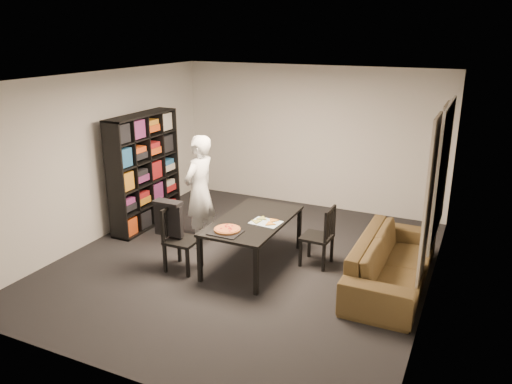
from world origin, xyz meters
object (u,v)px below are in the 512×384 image
at_px(dining_table, 253,223).
at_px(pepperoni_pizza, 227,229).
at_px(chair_left, 177,234).
at_px(chair_right, 323,233).
at_px(person, 199,191).
at_px(sofa, 392,262).
at_px(baking_tray, 225,233).
at_px(bookshelf, 144,171).

distance_m(dining_table, pepperoni_pizza, 0.55).
xyz_separation_m(chair_left, chair_right, (1.79, 0.94, -0.02)).
bearing_deg(pepperoni_pizza, chair_right, 41.60).
bearing_deg(person, sofa, 93.25).
xyz_separation_m(person, sofa, (2.94, -0.09, -0.54)).
relative_size(chair_left, baking_tray, 2.27).
xyz_separation_m(chair_left, baking_tray, (0.78, -0.03, 0.17)).
bearing_deg(chair_right, sofa, 83.46).
bearing_deg(person, dining_table, 78.29).
bearing_deg(person, chair_left, 15.15).
bearing_deg(sofa, chair_left, 105.80).
relative_size(chair_left, pepperoni_pizza, 2.59).
height_order(chair_left, baking_tray, chair_left).
bearing_deg(baking_tray, bookshelf, 151.03).
relative_size(bookshelf, baking_tray, 4.75).
xyz_separation_m(person, baking_tray, (0.94, -0.91, -0.17)).
distance_m(person, pepperoni_pizza, 1.27).
bearing_deg(dining_table, chair_right, 22.54).
bearing_deg(chair_right, baking_tray, -44.27).
bearing_deg(dining_table, pepperoni_pizza, -102.72).
distance_m(chair_right, baking_tray, 1.41).
distance_m(baking_tray, pepperoni_pizza, 0.07).
bearing_deg(sofa, bookshelf, 84.78).
bearing_deg(baking_tray, sofa, 22.27).
bearing_deg(dining_table, person, 163.28).
xyz_separation_m(baking_tray, pepperoni_pizza, (-0.01, 0.07, 0.02)).
bearing_deg(sofa, pepperoni_pizza, 110.58).
relative_size(chair_right, baking_tray, 2.18).
xyz_separation_m(bookshelf, chair_right, (3.19, -0.23, -0.45)).
relative_size(dining_table, chair_left, 1.80).
bearing_deg(bookshelf, person, -13.27).
height_order(chair_left, chair_right, chair_left).
distance_m(baking_tray, sofa, 2.20).
distance_m(dining_table, person, 1.12).
xyz_separation_m(chair_left, person, (-0.16, 0.88, 0.34)).
height_order(dining_table, chair_right, chair_right).
height_order(bookshelf, sofa, bookshelf).
bearing_deg(person, chair_right, 96.71).
bearing_deg(sofa, dining_table, 96.77).
height_order(bookshelf, person, bookshelf).
relative_size(bookshelf, pepperoni_pizza, 5.43).
bearing_deg(chair_right, dining_table, -65.53).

